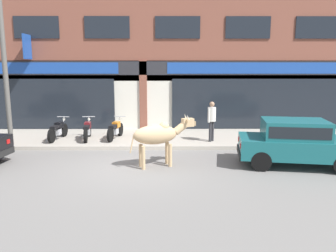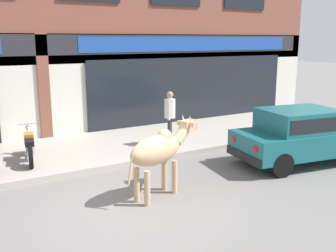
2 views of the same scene
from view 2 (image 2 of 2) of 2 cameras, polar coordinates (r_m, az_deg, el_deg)
The scene contains 7 objects.
ground_plane at distance 7.94m, azimuth -6.25°, elevation -11.56°, with size 90.00×90.00×0.00m, color slate.
sidewalk at distance 11.52m, azimuth -14.83°, elevation -3.83°, with size 19.00×3.73×0.14m, color #A8A093.
shop_building at distance 13.15m, azimuth -18.51°, elevation 14.66°, with size 23.00×1.40×8.17m.
cow at distance 8.07m, azimuth -1.30°, elevation -3.47°, with size 2.06×1.04×1.61m.
car_1 at distance 10.85m, azimuth 18.66°, elevation -1.02°, with size 3.78×2.14×1.46m.
motorcycle_2 at distance 10.74m, azimuth -19.46°, elevation -2.79°, with size 0.62×1.80×0.88m.
pedestrian at distance 11.54m, azimuth 0.26°, elevation 2.01°, with size 0.35×0.40×1.60m.
Camera 2 is at (-2.99, -6.61, 3.23)m, focal length 42.00 mm.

